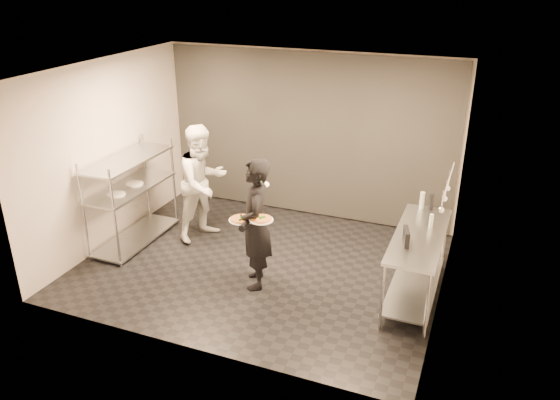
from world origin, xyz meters
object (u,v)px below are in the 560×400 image
at_px(chef, 203,183).
at_px(bottle_dark, 431,202).
at_px(salad_plate, 260,183).
at_px(pos_monitor, 406,237).
at_px(bottle_clear, 431,221).
at_px(pass_rack, 132,195).
at_px(pizza_plate_near, 241,219).
at_px(pizza_plate_far, 261,219).
at_px(bottle_green, 422,200).
at_px(prep_counter, 417,255).
at_px(waiter, 255,224).

relative_size(chef, bottle_dark, 8.29).
height_order(salad_plate, pos_monitor, salad_plate).
xyz_separation_m(bottle_clear, bottle_dark, (-0.07, 0.54, 0.02)).
xyz_separation_m(pass_rack, bottle_dark, (4.35, 0.80, 0.26)).
relative_size(pizza_plate_near, pos_monitor, 1.18).
distance_m(pass_rack, pizza_plate_far, 2.57).
height_order(pass_rack, bottle_green, pass_rack).
distance_m(chef, bottle_dark, 3.42).
height_order(pos_monitor, bottle_clear, pos_monitor).
height_order(pos_monitor, bottle_dark, bottle_dark).
bearing_deg(pass_rack, bottle_green, 10.74).
height_order(prep_counter, bottle_dark, bottle_dark).
height_order(pizza_plate_near, bottle_dark, bottle_dark).
bearing_deg(prep_counter, bottle_dark, 88.26).
bearing_deg(chef, bottle_clear, -72.96).
distance_m(prep_counter, salad_plate, 2.24).
xyz_separation_m(pizza_plate_near, pizza_plate_far, (0.30, -0.03, 0.07)).
distance_m(pizza_plate_far, bottle_dark, 2.40).
relative_size(pass_rack, chef, 0.87).
bearing_deg(pizza_plate_far, pass_rack, 164.96).
xyz_separation_m(pizza_plate_far, bottle_clear, (1.97, 0.92, -0.08)).
relative_size(prep_counter, pizza_plate_far, 5.97).
bearing_deg(chef, pizza_plate_far, -106.83).
xyz_separation_m(salad_plate, bottle_clear, (2.21, 0.42, -0.35)).
bearing_deg(bottle_green, pos_monitor, -91.12).
height_order(pass_rack, chef, chef).
distance_m(salad_plate, pos_monitor, 2.02).
height_order(pass_rack, pos_monitor, pass_rack).
xyz_separation_m(chef, salad_plate, (1.27, -0.70, 0.44)).
bearing_deg(pass_rack, prep_counter, 0.03).
xyz_separation_m(waiter, chef, (-1.34, 1.01, 0.02)).
xyz_separation_m(prep_counter, chef, (-3.38, 0.53, 0.29)).
distance_m(chef, pizza_plate_near, 1.69).
height_order(chef, pos_monitor, chef).
xyz_separation_m(waiter, pizza_plate_near, (-0.12, -0.16, 0.12)).
xyz_separation_m(pass_rack, pos_monitor, (4.21, -0.33, 0.25)).
distance_m(waiter, bottle_clear, 2.26).
bearing_deg(prep_counter, bottle_clear, 68.83).
bearing_deg(pizza_plate_far, waiter, 131.98).
bearing_deg(pizza_plate_far, bottle_dark, 37.67).
distance_m(waiter, pizza_plate_far, 0.32).
bearing_deg(chef, bottle_green, -63.75).
height_order(pizza_plate_far, pos_monitor, pizza_plate_far).
bearing_deg(prep_counter, pizza_plate_near, -163.73).
height_order(prep_counter, pizza_plate_near, pizza_plate_near).
xyz_separation_m(pizza_plate_near, bottle_dark, (2.19, 1.43, 0.01)).
height_order(pizza_plate_far, bottle_clear, pizza_plate_far).
distance_m(bottle_clear, bottle_dark, 0.55).
relative_size(chef, pizza_plate_near, 5.75).
bearing_deg(salad_plate, pizza_plate_near, -97.06).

